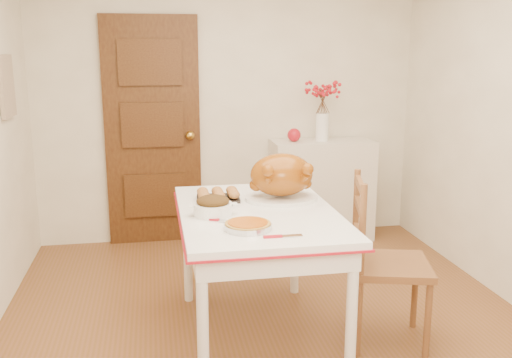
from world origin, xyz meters
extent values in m
cube|color=brown|center=(0.00, 0.00, 0.00)|extent=(3.50, 4.00, 0.00)
cube|color=#EFE7CF|center=(0.00, 2.00, 1.25)|extent=(3.50, 0.00, 2.50)
cube|color=#EFE7CF|center=(0.00, -2.00, 1.25)|extent=(3.50, 0.00, 2.50)
cube|color=#33170B|center=(-0.70, 1.97, 1.03)|extent=(0.85, 0.06, 2.06)
cube|color=tan|center=(-1.73, 1.20, 1.50)|extent=(0.03, 0.35, 0.45)
cube|color=beige|center=(0.84, 1.78, 0.47)|extent=(0.94, 0.42, 0.94)
sphere|color=#AA111E|center=(0.57, 1.78, 1.00)|extent=(0.12, 0.12, 0.12)
cylinder|color=#A54809|center=(-0.22, -0.36, 0.85)|extent=(0.32, 0.32, 0.05)
cylinder|color=white|center=(0.00, 0.51, 0.88)|extent=(0.07, 0.07, 0.10)
camera|label=1|loc=(-0.70, -3.24, 1.77)|focal=40.09mm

